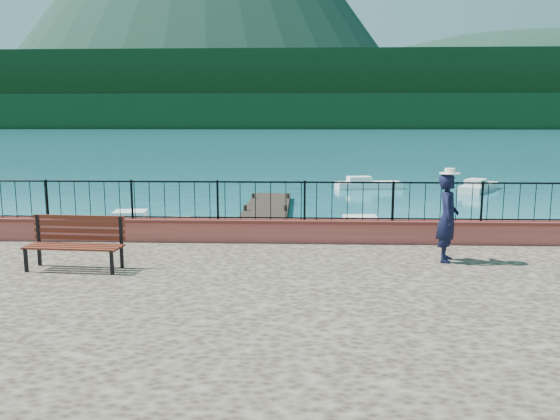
# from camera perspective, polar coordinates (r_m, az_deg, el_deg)

# --- Properties ---
(ground) EXTENTS (2000.00, 2000.00, 0.00)m
(ground) POSITION_cam_1_polar(r_m,az_deg,el_deg) (10.75, 4.23, -13.98)
(ground) COLOR #19596B
(ground) RESTS_ON ground
(parapet) EXTENTS (28.00, 0.46, 0.58)m
(parapet) POSITION_cam_1_polar(r_m,az_deg,el_deg) (13.86, 3.81, -2.19)
(parapet) COLOR #C15845
(parapet) RESTS_ON promenade
(railing) EXTENTS (27.00, 0.05, 0.95)m
(railing) POSITION_cam_1_polar(r_m,az_deg,el_deg) (13.72, 3.84, 0.94)
(railing) COLOR black
(railing) RESTS_ON parapet
(dock) EXTENTS (2.00, 16.00, 0.30)m
(dock) POSITION_cam_1_polar(r_m,az_deg,el_deg) (22.31, -1.91, -1.29)
(dock) COLOR #2D231C
(dock) RESTS_ON ground
(far_forest) EXTENTS (900.00, 60.00, 18.00)m
(far_forest) POSITION_cam_1_polar(r_m,az_deg,el_deg) (309.91, 2.43, 10.17)
(far_forest) COLOR black
(far_forest) RESTS_ON ground
(foothills) EXTENTS (900.00, 120.00, 44.00)m
(foothills) POSITION_cam_1_polar(r_m,az_deg,el_deg) (370.30, 2.43, 12.04)
(foothills) COLOR black
(foothills) RESTS_ON ground
(companion_hill) EXTENTS (448.00, 384.00, 180.00)m
(companion_hill) POSITION_cam_1_polar(r_m,az_deg,el_deg) (611.01, 23.72, 8.12)
(companion_hill) COLOR #142D23
(companion_hill) RESTS_ON ground
(park_bench) EXTENTS (2.02, 0.78, 1.10)m
(park_bench) POSITION_cam_1_polar(r_m,az_deg,el_deg) (12.06, -20.61, -4.35)
(park_bench) COLOR black
(park_bench) RESTS_ON promenade
(person) EXTENTS (0.63, 0.80, 1.92)m
(person) POSITION_cam_1_polar(r_m,az_deg,el_deg) (12.39, 17.11, -0.80)
(person) COLOR black
(person) RESTS_ON promenade
(hat) EXTENTS (0.44, 0.44, 0.12)m
(hat) POSITION_cam_1_polar(r_m,az_deg,el_deg) (12.26, 17.33, 3.91)
(hat) COLOR white
(hat) RESTS_ON person
(boat_0) EXTENTS (3.60, 1.68, 0.80)m
(boat_0) POSITION_cam_1_polar(r_m,az_deg,el_deg) (22.03, -14.03, -1.04)
(boat_0) COLOR white
(boat_0) RESTS_ON ground
(boat_1) EXTENTS (3.55, 1.55, 0.80)m
(boat_1) POSITION_cam_1_polar(r_m,az_deg,el_deg) (20.43, 9.86, -1.69)
(boat_1) COLOR silver
(boat_1) RESTS_ON ground
(boat_4) EXTENTS (4.27, 1.99, 0.80)m
(boat_4) POSITION_cam_1_polar(r_m,az_deg,el_deg) (35.05, 9.25, 2.88)
(boat_4) COLOR white
(boat_4) RESTS_ON ground
(boat_5) EXTENTS (3.38, 4.19, 0.80)m
(boat_5) POSITION_cam_1_polar(r_m,az_deg,el_deg) (35.61, 20.05, 2.53)
(boat_5) COLOR silver
(boat_5) RESTS_ON ground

